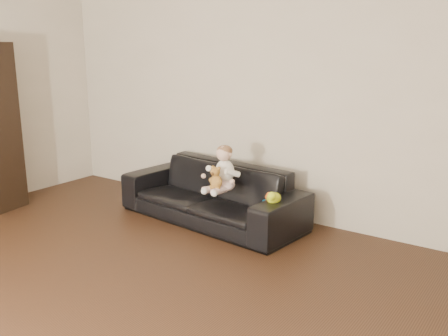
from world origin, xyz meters
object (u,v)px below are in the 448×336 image
Objects in this scene: teddy_bear at (216,178)px; toy_green at (274,198)px; sofa at (212,193)px; baby at (223,171)px; toy_rattle at (269,197)px; toy_blue_disc at (268,202)px.

toy_green is at bearing 22.50° from teddy_bear.
baby reaches higher than sofa.
sofa is 0.37m from baby.
baby reaches higher than teddy_bear.
sofa reaches higher than toy_rattle.
teddy_bear is 1.48× the size of toy_green.
sofa reaches higher than toy_blue_disc.
sofa is 0.83m from toy_green.
baby reaches higher than toy_green.
toy_green is at bearing -6.38° from sofa.
toy_rattle is (0.50, 0.11, -0.12)m from teddy_bear.
sofa is at bearing 166.76° from toy_blue_disc.
toy_blue_disc is (0.74, -0.17, 0.10)m from sofa.
toy_blue_disc is at bearing 22.86° from teddy_bear.
teddy_bear is at bearing -173.48° from toy_green.
toy_rattle is (0.51, -0.03, -0.16)m from baby.
toy_green is 0.07m from toy_blue_disc.
sofa is at bearing 149.45° from teddy_bear.
baby is 2.02× the size of teddy_bear.
toy_rattle is (-0.07, 0.04, -0.02)m from toy_green.
toy_rattle is (0.73, -0.13, 0.12)m from sofa.
sofa is 13.10× the size of toy_green.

